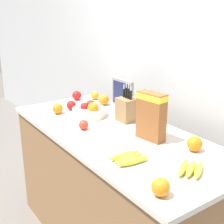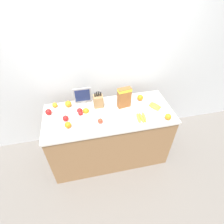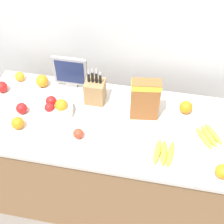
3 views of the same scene
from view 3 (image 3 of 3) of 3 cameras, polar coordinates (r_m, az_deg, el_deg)
name	(u,v)px [view 3 (image 3 of 3)]	position (r m, az deg, el deg)	size (l,w,h in m)	color
ground_plane	(107,192)	(2.77, -0.86, -14.45)	(14.00, 14.00, 0.00)	slate
wall_back	(122,21)	(2.22, 1.92, 16.25)	(9.00, 0.06, 2.60)	silver
counter	(107,162)	(2.38, -0.98, -9.10)	(1.72, 0.74, 0.91)	olive
knife_block	(95,91)	(2.10, -3.11, 3.87)	(0.13, 0.12, 0.28)	#937047
small_monitor	(70,72)	(2.20, -7.65, 7.28)	(0.24, 0.03, 0.25)	gray
cereal_box	(145,98)	(1.95, 6.08, 2.53)	(0.19, 0.10, 0.29)	brown
fruit_bowl	(55,109)	(2.08, -10.45, 0.62)	(0.25, 0.25, 0.12)	silver
banana_bunch_left	(209,136)	(2.01, 17.25, -4.19)	(0.18, 0.21, 0.04)	yellow
banana_bunch_right	(164,153)	(1.87, 9.45, -7.35)	(0.13, 0.19, 0.04)	yellow
apple_by_knife_block	(22,108)	(2.14, -16.20, 0.65)	(0.07, 0.07, 0.07)	red
apple_rear	(2,87)	(2.33, -19.51, 4.35)	(0.08, 0.08, 0.08)	red
apple_near_bananas	(78,134)	(1.92, -6.19, -3.93)	(0.07, 0.07, 0.07)	red
orange_back_center	(42,81)	(2.30, -12.68, 5.57)	(0.09, 0.09, 0.09)	orange
orange_mid_left	(18,123)	(2.05, -16.87, -1.95)	(0.08, 0.08, 0.08)	orange
orange_front_right	(186,107)	(2.11, 13.36, 0.86)	(0.09, 0.09, 0.09)	orange
orange_by_cereal	(20,76)	(2.39, -16.53, 6.25)	(0.07, 0.07, 0.07)	orange
orange_front_center	(223,172)	(1.85, 19.56, -10.22)	(0.08, 0.08, 0.08)	orange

